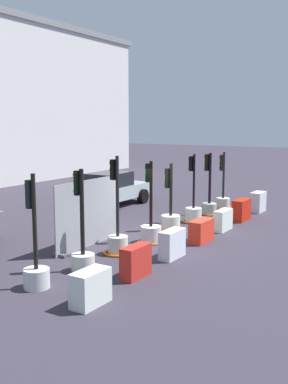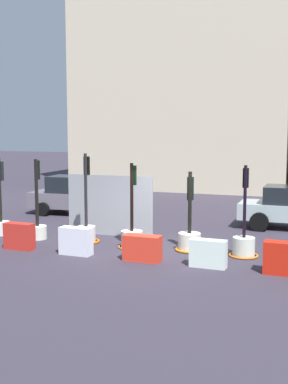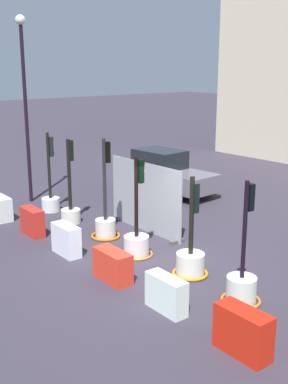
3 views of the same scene
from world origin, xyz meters
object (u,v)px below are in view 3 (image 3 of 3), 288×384
object	(u,v)px
traffic_light_0	(51,196)
traffic_light_3	(137,240)
street_lamp_post	(25,90)
construction_barrier_5	(243,332)
traffic_light_1	(71,206)
traffic_light_4	(191,259)
car_grey_saloon	(164,172)
construction_barrier_4	(166,294)
construction_barrier_1	(32,222)
construction_barrier_0	(1,208)
construction_barrier_2	(66,240)
construction_barrier_3	(113,266)
traffic_light_5	(242,283)
traffic_light_2	(106,221)

from	to	relation	value
traffic_light_0	traffic_light_3	size ratio (longest dim) A/B	1.03
street_lamp_post	construction_barrier_5	bearing A→B (deg)	-8.56
traffic_light_1	traffic_light_4	bearing A→B (deg)	1.47
car_grey_saloon	traffic_light_4	bearing A→B (deg)	-37.18
construction_barrier_4	construction_barrier_1	bearing A→B (deg)	179.71
construction_barrier_1	construction_barrier_4	size ratio (longest dim) A/B	0.97
traffic_light_0	construction_barrier_0	xyz separation A→B (m)	(-0.18, -1.81, -0.14)
traffic_light_0	traffic_light_1	size ratio (longest dim) A/B	1.01
construction_barrier_1	construction_barrier_5	size ratio (longest dim) A/B	0.91
construction_barrier_2	construction_barrier_4	size ratio (longest dim) A/B	0.99
construction_barrier_1	construction_barrier_5	bearing A→B (deg)	-0.24
traffic_light_3	car_grey_saloon	xyz separation A→B (m)	(-4.66, 5.18, 0.38)
construction_barrier_5	construction_barrier_4	bearing A→B (deg)	179.93
traffic_light_4	construction_barrier_2	distance (m)	3.58
traffic_light_0	construction_barrier_3	distance (m)	6.36
traffic_light_3	construction_barrier_5	world-z (taller)	traffic_light_3
traffic_light_4	construction_barrier_5	xyz separation A→B (m)	(3.05, -1.71, 0.02)
construction_barrier_4	car_grey_saloon	size ratio (longest dim) A/B	0.23
construction_barrier_3	car_grey_saloon	xyz separation A→B (m)	(-5.56, 6.64, 0.45)
traffic_light_4	traffic_light_3	bearing A→B (deg)	-173.23
construction_barrier_0	construction_barrier_1	size ratio (longest dim) A/B	0.99
construction_barrier_0	construction_barrier_1	distance (m)	2.10
construction_barrier_4	construction_barrier_5	xyz separation A→B (m)	(2.06, -0.00, 0.05)
construction_barrier_1	traffic_light_4	bearing A→B (deg)	17.90
traffic_light_3	traffic_light_4	world-z (taller)	traffic_light_3
traffic_light_0	car_grey_saloon	bearing A→B (deg)	83.44
construction_barrier_3	car_grey_saloon	size ratio (longest dim) A/B	0.24
traffic_light_5	traffic_light_4	bearing A→B (deg)	175.41
traffic_light_2	traffic_light_3	distance (m)	1.75
traffic_light_0	construction_barrier_2	bearing A→B (deg)	-23.40
construction_barrier_2	construction_barrier_5	world-z (taller)	construction_barrier_5
traffic_light_0	car_grey_saloon	world-z (taller)	traffic_light_0
traffic_light_2	construction_barrier_0	world-z (taller)	traffic_light_2
construction_barrier_0	construction_barrier_5	xyz separation A→B (m)	(10.34, 0.08, 0.04)
construction_barrier_0	car_grey_saloon	world-z (taller)	car_grey_saloon
construction_barrier_2	construction_barrier_3	bearing A→B (deg)	0.10
construction_barrier_0	construction_barrier_5	bearing A→B (deg)	0.43
construction_barrier_1	car_grey_saloon	size ratio (longest dim) A/B	0.22
construction_barrier_0	construction_barrier_3	world-z (taller)	construction_barrier_0
car_grey_saloon	construction_barrier_1	bearing A→B (deg)	-78.56
traffic_light_5	construction_barrier_1	size ratio (longest dim) A/B	2.78
construction_barrier_0	street_lamp_post	distance (m)	4.49
construction_barrier_4	traffic_light_3	bearing A→B (deg)	152.56
traffic_light_0	car_grey_saloon	xyz separation A→B (m)	(0.57, 4.94, 0.29)
construction_barrier_1	street_lamp_post	bearing A→B (deg)	153.87
traffic_light_2	construction_barrier_2	xyz separation A→B (m)	(0.46, -1.65, -0.07)
traffic_light_1	street_lamp_post	size ratio (longest dim) A/B	0.41
construction_barrier_3	construction_barrier_4	bearing A→B (deg)	-0.60
traffic_light_3	construction_barrier_4	bearing A→B (deg)	-27.44
traffic_light_2	construction_barrier_1	world-z (taller)	traffic_light_2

